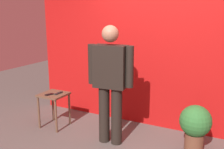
# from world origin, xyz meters

# --- Properties ---
(back_wall_red) EXTENTS (4.62, 0.12, 2.70)m
(back_wall_red) POSITION_xyz_m (0.00, 1.23, 1.35)
(back_wall_red) COLOR red
(back_wall_red) RESTS_ON ground_plane
(standing_person) EXTENTS (0.70, 0.28, 1.76)m
(standing_person) POSITION_xyz_m (-0.42, 0.30, 0.98)
(standing_person) COLOR black
(standing_person) RESTS_ON ground_plane
(side_table) EXTENTS (0.43, 0.43, 0.59)m
(side_table) POSITION_xyz_m (-1.54, 0.37, 0.47)
(side_table) COLOR brown
(side_table) RESTS_ON ground_plane
(cell_phone) EXTENTS (0.11, 0.16, 0.01)m
(cell_phone) POSITION_xyz_m (-1.56, 0.29, 0.59)
(cell_phone) COLOR black
(cell_phone) RESTS_ON side_table
(tv_remote) EXTENTS (0.05, 0.17, 0.02)m
(tv_remote) POSITION_xyz_m (-1.45, 0.41, 0.60)
(tv_remote) COLOR black
(tv_remote) RESTS_ON side_table
(potted_plant) EXTENTS (0.44, 0.44, 0.69)m
(potted_plant) POSITION_xyz_m (0.77, 0.58, 0.41)
(potted_plant) COLOR brown
(potted_plant) RESTS_ON ground_plane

